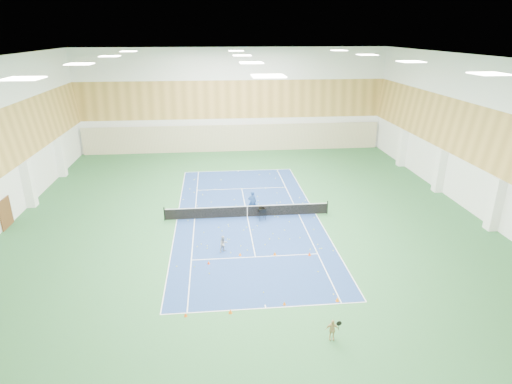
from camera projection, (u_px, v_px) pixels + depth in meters
ground at (247, 217)px, 33.62m from camera, size 40.00×40.00×0.00m
room_shell at (247, 143)px, 31.49m from camera, size 36.00×40.00×12.00m
wood_cladding at (247, 115)px, 30.79m from camera, size 36.00×40.00×8.00m
ceiling_light_grid at (246, 59)px, 29.40m from camera, size 21.40×25.40×0.06m
court_surface at (247, 217)px, 33.62m from camera, size 10.97×23.77×0.01m
tennis_balls_scatter at (247, 216)px, 33.60m from camera, size 10.57×22.77×0.07m
tennis_net at (247, 210)px, 33.43m from camera, size 12.80×0.10×1.10m
back_curtain at (234, 138)px, 51.43m from camera, size 35.40×0.16×3.20m
door_left_b at (6, 213)px, 31.55m from camera, size 0.08×1.80×2.20m
coach at (252, 202)px, 34.17m from camera, size 0.71×0.51×1.83m
child_court at (224, 244)px, 28.16m from camera, size 0.70×0.65×1.14m
child_apron at (332, 330)px, 20.12m from camera, size 0.66×0.31×1.09m
ball_cart at (262, 214)px, 32.99m from camera, size 0.64×0.64×0.96m
cone_svc_a at (209, 262)px, 26.81m from camera, size 0.20×0.20×0.22m
cone_svc_b at (240, 254)px, 27.81m from camera, size 0.19×0.19×0.21m
cone_svc_c at (275, 253)px, 27.85m from camera, size 0.22×0.22×0.24m
cone_svc_d at (310, 254)px, 27.81m from camera, size 0.22×0.22×0.24m
cone_base_a at (186, 315)px, 21.90m from camera, size 0.18×0.18×0.20m
cone_base_b at (230, 311)px, 22.14m from camera, size 0.22×0.22×0.24m
cone_base_c at (284, 303)px, 22.82m from camera, size 0.18×0.18×0.20m
cone_base_d at (337, 299)px, 23.11m from camera, size 0.22×0.22×0.24m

